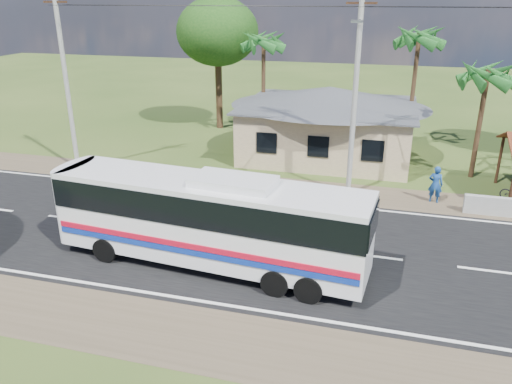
# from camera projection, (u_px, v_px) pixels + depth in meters

# --- Properties ---
(ground) EXTENTS (120.00, 120.00, 0.00)m
(ground) POSITION_uv_depth(u_px,v_px,m) (260.00, 243.00, 20.84)
(ground) COLOR #2A4117
(ground) RESTS_ON ground
(road) EXTENTS (120.00, 16.00, 0.03)m
(road) POSITION_uv_depth(u_px,v_px,m) (260.00, 242.00, 20.83)
(road) COLOR black
(road) RESTS_ON ground
(house) EXTENTS (12.40, 10.00, 5.00)m
(house) POSITION_uv_depth(u_px,v_px,m) (328.00, 115.00, 31.28)
(house) COLOR #C8B185
(house) RESTS_ON ground
(utility_poles) EXTENTS (32.80, 2.22, 11.00)m
(utility_poles) POSITION_uv_depth(u_px,v_px,m) (349.00, 82.00, 23.88)
(utility_poles) COLOR #9E9E99
(utility_poles) RESTS_ON ground
(palm_near) EXTENTS (2.80, 2.80, 6.70)m
(palm_near) POSITION_uv_depth(u_px,v_px,m) (488.00, 75.00, 26.29)
(palm_near) COLOR #47301E
(palm_near) RESTS_ON ground
(palm_mid) EXTENTS (2.80, 2.80, 8.20)m
(palm_mid) POSITION_uv_depth(u_px,v_px,m) (419.00, 38.00, 30.65)
(palm_mid) COLOR #47301E
(palm_mid) RESTS_ON ground
(palm_far) EXTENTS (2.80, 2.80, 7.70)m
(palm_far) POSITION_uv_depth(u_px,v_px,m) (264.00, 42.00, 33.71)
(palm_far) COLOR #47301E
(palm_far) RESTS_ON ground
(tree_behind_house) EXTENTS (6.00, 6.00, 9.61)m
(tree_behind_house) POSITION_uv_depth(u_px,v_px,m) (217.00, 32.00, 36.32)
(tree_behind_house) COLOR #47301E
(tree_behind_house) RESTS_ON ground
(coach_bus) EXTENTS (12.03, 3.53, 3.68)m
(coach_bus) POSITION_uv_depth(u_px,v_px,m) (209.00, 215.00, 18.35)
(coach_bus) COLOR silver
(coach_bus) RESTS_ON ground
(person) EXTENTS (0.75, 0.55, 1.88)m
(person) POSITION_uv_depth(u_px,v_px,m) (436.00, 184.00, 24.59)
(person) COLOR navy
(person) RESTS_ON ground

